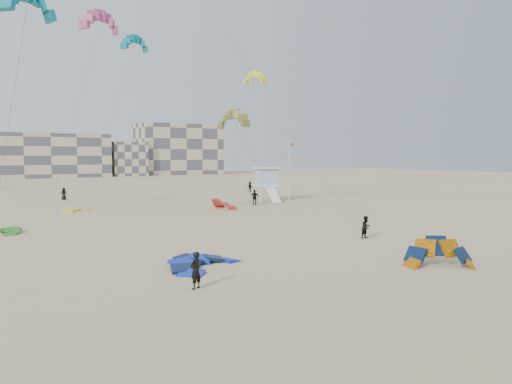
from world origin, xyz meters
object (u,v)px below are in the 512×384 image
kitesurfer_main (196,270)px  kite_ground_blue (203,267)px  kite_ground_orange (440,267)px  lifeguard_tower_near (267,184)px

kitesurfer_main → kite_ground_blue: bearing=-143.6°
kite_ground_blue → kite_ground_orange: bearing=-63.3°
kitesurfer_main → kite_ground_orange: bearing=144.2°
kitesurfer_main → lifeguard_tower_near: (25.90, 35.20, 1.37)m
kitesurfer_main → lifeguard_tower_near: lifeguard_tower_near is taller
kite_ground_orange → kitesurfer_main: bearing=-158.6°
kite_ground_blue → kite_ground_orange: size_ratio=1.22×
kite_ground_orange → kite_ground_blue: bearing=-178.3°
kite_ground_blue → kitesurfer_main: bearing=-151.5°
kite_ground_orange → kitesurfer_main: kite_ground_orange is taller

